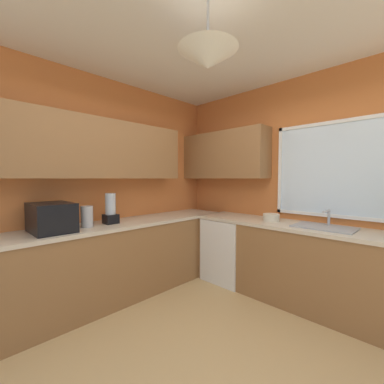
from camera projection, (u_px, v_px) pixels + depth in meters
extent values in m
plane|color=tan|center=(207.00, 367.00, 1.88)|extent=(8.06, 8.06, 0.00)
cube|color=#D17238|center=(303.00, 185.00, 3.12)|extent=(3.78, 0.06, 2.73)
cube|color=#D17238|center=(97.00, 185.00, 3.11)|extent=(0.06, 3.76, 2.73)
cube|color=silver|center=(334.00, 169.00, 2.83)|extent=(1.24, 0.02, 1.04)
cube|color=white|center=(335.00, 122.00, 2.80)|extent=(1.32, 0.04, 0.04)
cube|color=white|center=(332.00, 216.00, 2.86)|extent=(1.32, 0.04, 0.04)
cube|color=white|center=(280.00, 171.00, 3.27)|extent=(0.04, 0.04, 1.12)
cube|color=olive|center=(86.00, 148.00, 2.81)|extent=(0.32, 2.55, 0.70)
cube|color=olive|center=(223.00, 156.00, 3.75)|extent=(1.42, 0.32, 0.70)
cylinder|color=#B7B7BC|center=(208.00, 23.00, 1.74)|extent=(0.02, 0.02, 0.35)
cone|color=silver|center=(208.00, 59.00, 1.75)|extent=(0.44, 0.44, 0.14)
cube|color=olive|center=(111.00, 263.00, 2.93)|extent=(0.62, 3.34, 0.88)
cube|color=beige|center=(110.00, 225.00, 2.90)|extent=(0.65, 3.37, 0.04)
cube|color=olive|center=(308.00, 267.00, 2.78)|extent=(2.84, 0.62, 0.88)
cube|color=beige|center=(309.00, 228.00, 2.76)|extent=(2.87, 0.65, 0.04)
cube|color=white|center=(230.00, 249.00, 3.51)|extent=(0.60, 0.60, 0.87)
cube|color=black|center=(52.00, 217.00, 2.45)|extent=(0.48, 0.36, 0.29)
cylinder|color=#B7B7BC|center=(87.00, 217.00, 2.68)|extent=(0.13, 0.13, 0.23)
cube|color=#9EA0A5|center=(324.00, 227.00, 2.65)|extent=(0.60, 0.40, 0.02)
cylinder|color=#B7B7BC|center=(329.00, 218.00, 2.76)|extent=(0.03, 0.03, 0.18)
cylinder|color=#B7B7BC|center=(326.00, 211.00, 2.68)|extent=(0.02, 0.20, 0.02)
cylinder|color=beige|center=(271.00, 217.00, 3.08)|extent=(0.20, 0.20, 0.09)
cube|color=black|center=(111.00, 219.00, 2.90)|extent=(0.15, 0.15, 0.11)
cylinder|color=#B2BCC6|center=(110.00, 204.00, 2.89)|extent=(0.12, 0.12, 0.25)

